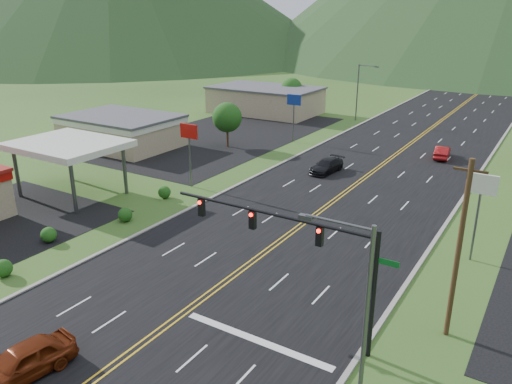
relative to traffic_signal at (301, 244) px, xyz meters
The scene contains 15 objects.
traffic_signal is the anchor object (origin of this frame).
streetlight_east 6.17m from the traffic_signal, 40.39° to the right, with size 3.28×0.25×9.00m.
streetlight_west 58.88m from the traffic_signal, 107.97° to the left, with size 3.28×0.25×9.00m.
gas_canopy 29.59m from the traffic_signal, 164.30° to the left, with size 10.00×8.00×5.30m.
building_west_mid 45.46m from the traffic_signal, 148.05° to the left, with size 14.40×10.40×4.10m.
building_west_far 64.15m from the traffic_signal, 122.56° to the left, with size 18.40×11.40×4.50m.
pole_sign_west_a 26.00m from the traffic_signal, 142.00° to the left, with size 2.00×0.18×6.40m.
pole_sign_west_b 43.17m from the traffic_signal, 118.32° to the left, with size 2.00×0.18×6.40m.
pole_sign_east_a 15.45m from the traffic_signal, 65.05° to the left, with size 2.00×0.18×6.40m.
tree_west_a 40.80m from the traffic_signal, 130.50° to the left, with size 3.84×3.84×5.82m.
tree_west_b 66.01m from the traffic_signal, 118.49° to the left, with size 3.84×3.84×5.82m.
utility_pole_a 8.08m from the traffic_signal, 29.72° to the left, with size 1.60×0.28×10.00m.
car_red_near 14.71m from the traffic_signal, 132.64° to the right, with size 2.02×5.02×1.71m, color #66220B.
car_dark_mid 29.92m from the traffic_signal, 111.39° to the left, with size 2.02×4.96×1.44m, color black.
car_red_far 40.39m from the traffic_signal, 91.84° to the left, with size 1.57×4.50×1.48m, color maroon.
Camera 1 is at (16.86, -7.10, 16.60)m, focal length 35.00 mm.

